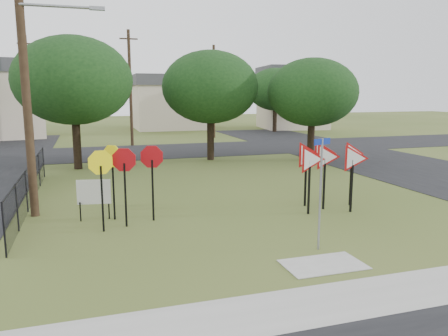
{
  "coord_description": "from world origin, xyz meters",
  "views": [
    {
      "loc": [
        -5.44,
        -11.45,
        4.24
      ],
      "look_at": [
        -0.89,
        3.0,
        1.6
      ],
      "focal_mm": 35.0,
      "sensor_mm": 36.0,
      "label": 1
    }
  ],
  "objects_px": {
    "stop_sign_cluster": "(123,167)",
    "info_board": "(94,193)",
    "street_name_sign": "(320,187)",
    "yield_sign_cluster": "(328,159)"
  },
  "relations": [
    {
      "from": "street_name_sign",
      "to": "yield_sign_cluster",
      "type": "bearing_deg",
      "value": 56.8
    },
    {
      "from": "street_name_sign",
      "to": "yield_sign_cluster",
      "type": "distance_m",
      "value": 4.5
    },
    {
      "from": "street_name_sign",
      "to": "stop_sign_cluster",
      "type": "relative_size",
      "value": 1.19
    },
    {
      "from": "stop_sign_cluster",
      "to": "yield_sign_cluster",
      "type": "distance_m",
      "value": 7.31
    },
    {
      "from": "stop_sign_cluster",
      "to": "yield_sign_cluster",
      "type": "height_order",
      "value": "stop_sign_cluster"
    },
    {
      "from": "info_board",
      "to": "yield_sign_cluster",
      "type": "bearing_deg",
      "value": -6.63
    },
    {
      "from": "stop_sign_cluster",
      "to": "yield_sign_cluster",
      "type": "relative_size",
      "value": 0.8
    },
    {
      "from": "street_name_sign",
      "to": "stop_sign_cluster",
      "type": "xyz_separation_m",
      "value": [
        -4.84,
        3.94,
        0.14
      ]
    },
    {
      "from": "stop_sign_cluster",
      "to": "info_board",
      "type": "bearing_deg",
      "value": 139.47
    },
    {
      "from": "info_board",
      "to": "stop_sign_cluster",
      "type": "bearing_deg",
      "value": -40.53
    }
  ]
}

